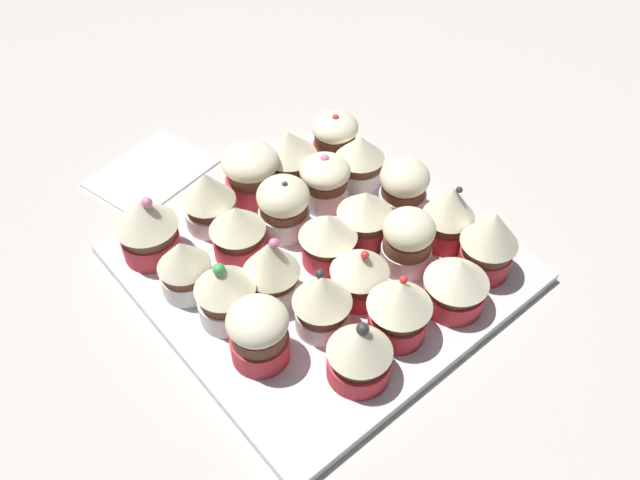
{
  "coord_description": "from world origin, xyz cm",
  "views": [
    {
      "loc": [
        35.44,
        -30.0,
        51.59
      ],
      "look_at": [
        0.0,
        0.0,
        4.2
      ],
      "focal_mm": 35.62,
      "sensor_mm": 36.0,
      "label": 1
    }
  ],
  "objects_px": {
    "cupcake_11": "(328,237)",
    "cupcake_22": "(449,214)",
    "cupcake_13": "(399,308)",
    "cupcake_9": "(251,171)",
    "cupcake_7": "(322,301)",
    "cupcake_21": "(402,186)",
    "cupcake_12": "(358,273)",
    "baking_tray": "(320,263)",
    "cupcake_4": "(209,199)",
    "cupcake_14": "(289,155)",
    "cupcake_16": "(365,216)",
    "cupcake_5": "(238,230)",
    "cupcake_8": "(360,351)",
    "napkin": "(151,172)",
    "cupcake_20": "(360,159)",
    "cupcake_0": "(147,227)",
    "cupcake_10": "(285,205)",
    "cupcake_15": "(325,181)",
    "cupcake_6": "(271,269)",
    "cupcake_17": "(408,240)",
    "cupcake_23": "(489,242)",
    "cupcake_1": "(184,267)",
    "cupcake_19": "(335,137)",
    "cupcake_2": "(223,289)",
    "cupcake_3": "(259,332)",
    "cupcake_18": "(456,283)"
  },
  "relations": [
    {
      "from": "cupcake_9",
      "to": "cupcake_7",
      "type": "bearing_deg",
      "value": -17.35
    },
    {
      "from": "cupcake_12",
      "to": "cupcake_13",
      "type": "bearing_deg",
      "value": -3.69
    },
    {
      "from": "cupcake_21",
      "to": "cupcake_19",
      "type": "bearing_deg",
      "value": 178.5
    },
    {
      "from": "cupcake_18",
      "to": "cupcake_19",
      "type": "bearing_deg",
      "value": 165.74
    },
    {
      "from": "cupcake_1",
      "to": "cupcake_5",
      "type": "height_order",
      "value": "same"
    },
    {
      "from": "cupcake_1",
      "to": "cupcake_11",
      "type": "relative_size",
      "value": 1.03
    },
    {
      "from": "cupcake_8",
      "to": "cupcake_20",
      "type": "bearing_deg",
      "value": 137.22
    },
    {
      "from": "cupcake_13",
      "to": "cupcake_8",
      "type": "bearing_deg",
      "value": -80.05
    },
    {
      "from": "baking_tray",
      "to": "cupcake_17",
      "type": "xyz_separation_m",
      "value": [
        0.06,
        0.06,
        0.04
      ]
    },
    {
      "from": "cupcake_11",
      "to": "cupcake_22",
      "type": "bearing_deg",
      "value": 62.82
    },
    {
      "from": "cupcake_8",
      "to": "cupcake_10",
      "type": "bearing_deg",
      "value": 160.71
    },
    {
      "from": "baking_tray",
      "to": "cupcake_4",
      "type": "bearing_deg",
      "value": -154.85
    },
    {
      "from": "cupcake_21",
      "to": "cupcake_14",
      "type": "bearing_deg",
      "value": -152.42
    },
    {
      "from": "cupcake_12",
      "to": "cupcake_19",
      "type": "xyz_separation_m",
      "value": [
        -0.18,
        0.13,
        0.0
      ]
    },
    {
      "from": "cupcake_0",
      "to": "cupcake_2",
      "type": "relative_size",
      "value": 1.04
    },
    {
      "from": "cupcake_22",
      "to": "cupcake_8",
      "type": "bearing_deg",
      "value": -71.1
    },
    {
      "from": "cupcake_13",
      "to": "cupcake_17",
      "type": "relative_size",
      "value": 1.01
    },
    {
      "from": "cupcake_9",
      "to": "napkin",
      "type": "distance_m",
      "value": 0.15
    },
    {
      "from": "cupcake_14",
      "to": "cupcake_16",
      "type": "distance_m",
      "value": 0.13
    },
    {
      "from": "cupcake_2",
      "to": "cupcake_19",
      "type": "relative_size",
      "value": 1.15
    },
    {
      "from": "cupcake_5",
      "to": "napkin",
      "type": "height_order",
      "value": "cupcake_5"
    },
    {
      "from": "cupcake_11",
      "to": "cupcake_2",
      "type": "bearing_deg",
      "value": -94.41
    },
    {
      "from": "napkin",
      "to": "cupcake_14",
      "type": "bearing_deg",
      "value": 41.78
    },
    {
      "from": "cupcake_4",
      "to": "cupcake_13",
      "type": "bearing_deg",
      "value": 12.04
    },
    {
      "from": "baking_tray",
      "to": "cupcake_15",
      "type": "relative_size",
      "value": 5.34
    },
    {
      "from": "cupcake_10",
      "to": "cupcake_6",
      "type": "bearing_deg",
      "value": -46.0
    },
    {
      "from": "cupcake_10",
      "to": "cupcake_23",
      "type": "distance_m",
      "value": 0.22
    },
    {
      "from": "cupcake_11",
      "to": "cupcake_18",
      "type": "xyz_separation_m",
      "value": [
        0.13,
        0.06,
        -0.0
      ]
    },
    {
      "from": "cupcake_5",
      "to": "cupcake_8",
      "type": "relative_size",
      "value": 0.94
    },
    {
      "from": "cupcake_1",
      "to": "cupcake_3",
      "type": "height_order",
      "value": "cupcake_3"
    },
    {
      "from": "cupcake_12",
      "to": "cupcake_13",
      "type": "distance_m",
      "value": 0.06
    },
    {
      "from": "cupcake_19",
      "to": "baking_tray",
      "type": "bearing_deg",
      "value": -46.2
    },
    {
      "from": "baking_tray",
      "to": "cupcake_20",
      "type": "distance_m",
      "value": 0.15
    },
    {
      "from": "cupcake_7",
      "to": "cupcake_21",
      "type": "xyz_separation_m",
      "value": [
        -0.07,
        0.18,
        -0.0
      ]
    },
    {
      "from": "cupcake_6",
      "to": "cupcake_9",
      "type": "xyz_separation_m",
      "value": [
        -0.14,
        0.08,
        -0.0
      ]
    },
    {
      "from": "cupcake_3",
      "to": "cupcake_13",
      "type": "bearing_deg",
      "value": 61.45
    },
    {
      "from": "baking_tray",
      "to": "cupcake_9",
      "type": "relative_size",
      "value": 5.2
    },
    {
      "from": "cupcake_8",
      "to": "cupcake_14",
      "type": "distance_m",
      "value": 0.29
    },
    {
      "from": "cupcake_0",
      "to": "cupcake_20",
      "type": "relative_size",
      "value": 1.23
    },
    {
      "from": "cupcake_13",
      "to": "cupcake_17",
      "type": "bearing_deg",
      "value": 129.22
    },
    {
      "from": "cupcake_11",
      "to": "cupcake_23",
      "type": "relative_size",
      "value": 0.81
    },
    {
      "from": "cupcake_3",
      "to": "cupcake_11",
      "type": "bearing_deg",
      "value": 112.05
    },
    {
      "from": "cupcake_3",
      "to": "cupcake_18",
      "type": "relative_size",
      "value": 1.08
    },
    {
      "from": "cupcake_10",
      "to": "cupcake_21",
      "type": "height_order",
      "value": "cupcake_10"
    },
    {
      "from": "cupcake_13",
      "to": "cupcake_14",
      "type": "distance_m",
      "value": 0.26
    },
    {
      "from": "cupcake_11",
      "to": "cupcake_13",
      "type": "bearing_deg",
      "value": -5.61
    },
    {
      "from": "cupcake_4",
      "to": "cupcake_6",
      "type": "height_order",
      "value": "cupcake_6"
    },
    {
      "from": "baking_tray",
      "to": "cupcake_10",
      "type": "relative_size",
      "value": 4.99
    },
    {
      "from": "cupcake_11",
      "to": "cupcake_20",
      "type": "height_order",
      "value": "same"
    },
    {
      "from": "cupcake_7",
      "to": "cupcake_23",
      "type": "bearing_deg",
      "value": 73.03
    }
  ]
}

